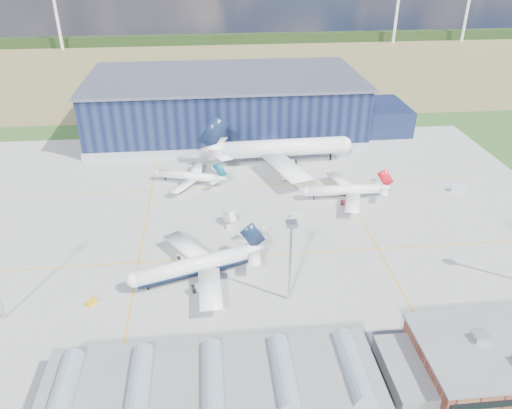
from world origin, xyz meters
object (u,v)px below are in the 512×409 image
object	(u,v)px
gse_van_a	(188,260)
gse_tug_c	(222,157)
airliner_regional	(187,172)
airliner_red	(344,185)
hangar	(231,106)
airliner_navy	(192,258)
airstair	(229,220)
car_a	(310,348)
gse_tug_a	(235,255)
gse_cart_a	(266,231)
airliner_widebody	(284,139)
gse_van_b	(459,189)
gse_cart_b	(296,216)
gse_tug_b	(91,303)
light_mast_center	(291,249)
gse_van_c	(465,328)
car_b	(331,346)

from	to	relation	value
gse_van_a	gse_tug_c	distance (m)	74.95
airliner_regional	airliner_red	bearing A→B (deg)	-179.60
hangar	airliner_navy	world-z (taller)	hangar
airstair	car_a	distance (m)	58.84
airstair	gse_tug_c	bearing A→B (deg)	65.47
gse_tug_a	car_a	distance (m)	40.48
airliner_regional	gse_cart_a	distance (m)	45.39
airliner_widebody	gse_van_b	distance (m)	68.09
gse_tug_c	gse_cart_b	bearing A→B (deg)	-47.75
gse_tug_b	light_mast_center	bearing A→B (deg)	36.42
gse_van_c	airliner_navy	bearing A→B (deg)	80.14
gse_cart_b	gse_tug_b	bearing A→B (deg)	155.23
airliner_regional	gse_cart_b	xyz separation A→B (m)	(35.89, -29.34, -4.02)
hangar	gse_van_b	distance (m)	106.58
gse_tug_b	gse_van_a	world-z (taller)	gse_van_a
light_mast_center	airliner_widebody	xyz separation A→B (m)	(11.21, 84.73, -5.14)
airliner_red	gse_van_b	bearing A→B (deg)	-177.90
gse_van_c	airstair	distance (m)	75.88
gse_van_c	car_a	distance (m)	37.40
gse_tug_c	gse_cart_a	bearing A→B (deg)	-60.70
gse_van_b	gse_tug_c	distance (m)	92.49
hangar	gse_tug_a	world-z (taller)	hangar
airliner_regional	gse_cart_b	distance (m)	46.53
gse_van_a	gse_tug_c	xyz separation A→B (m)	(12.91, 73.83, -0.68)
airliner_widebody	gse_van_b	bearing A→B (deg)	-30.18
gse_cart_a	gse_tug_c	xyz separation A→B (m)	(-10.96, 59.86, -0.08)
light_mast_center	gse_van_c	xyz separation A→B (m)	(39.32, -16.00, -14.32)
airliner_regional	gse_tug_b	xyz separation A→B (m)	(-23.08, -67.04, -4.13)
car_b	gse_cart_a	bearing A→B (deg)	-14.71
airliner_regional	gse_van_a	bearing A→B (deg)	109.63
gse_tug_a	gse_van_c	xyz separation A→B (m)	(51.71, -35.84, 0.31)
gse_tug_a	car_a	world-z (taller)	gse_tug_a
airliner_navy	gse_tug_c	bearing A→B (deg)	-115.35
gse_van_a	airliner_regional	bearing A→B (deg)	6.16
car_a	gse_tug_b	bearing A→B (deg)	54.54
gse_tug_b	airstair	distance (m)	51.47
airliner_regional	gse_van_a	xyz separation A→B (m)	(0.85, -51.83, -3.39)
airliner_navy	airliner_red	world-z (taller)	airliner_navy
gse_tug_c	gse_van_c	bearing A→B (deg)	-45.18
airstair	car_b	bearing A→B (deg)	-95.20
airliner_regional	airstair	size ratio (longest dim) A/B	5.63
gse_van_c	gse_cart_a	bearing A→B (deg)	54.10
gse_tug_c	car_b	xyz separation A→B (m)	(19.98, -110.00, -0.09)
airliner_navy	airliner_regional	bearing A→B (deg)	-104.95
gse_cart_a	gse_cart_b	xyz separation A→B (m)	(11.17, 8.52, -0.03)
hangar	airstair	xyz separation A→B (m)	(-5.90, -85.93, -9.97)
gse_tug_c	airliner_widebody	bearing A→B (deg)	2.29
gse_van_a	car_a	size ratio (longest dim) A/B	1.63
airliner_widebody	gse_tug_a	xyz separation A→B (m)	(-23.60, -64.89, -9.49)
airliner_widebody	airstair	world-z (taller)	airliner_widebody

